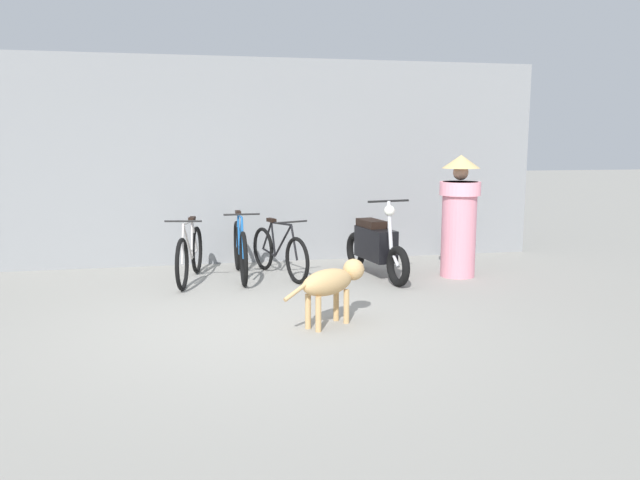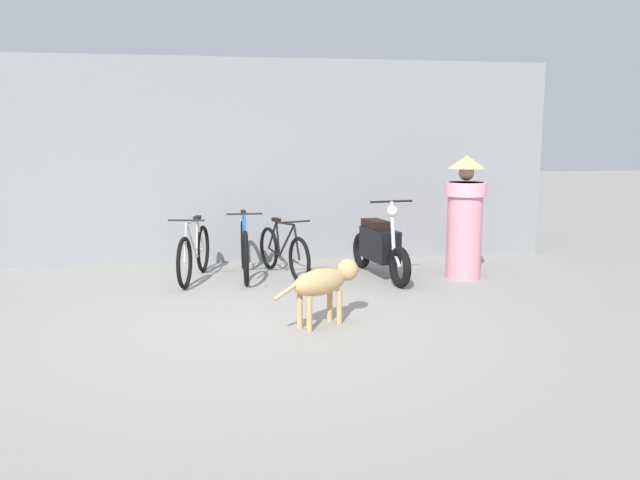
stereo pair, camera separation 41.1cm
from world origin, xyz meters
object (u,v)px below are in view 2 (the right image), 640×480
bicycle_0 (194,254)px  motorcycle (380,247)px  bicycle_1 (244,250)px  bicycle_2 (283,252)px  stray_dog (325,282)px  person_in_robes (465,215)px

bicycle_0 → motorcycle: (2.46, -0.23, 0.07)m
bicycle_1 → bicycle_2: 0.53m
bicycle_1 → motorcycle: motorcycle is taller
bicycle_0 → bicycle_1: bearing=108.3°
bicycle_1 → stray_dog: size_ratio=1.82×
bicycle_0 → stray_dog: bicycle_0 is taller
motorcycle → person_in_robes: 1.20m
bicycle_0 → bicycle_1: (0.66, 0.09, 0.02)m
stray_dog → person_in_robes: bearing=7.3°
bicycle_2 → bicycle_0: bearing=-105.5°
bicycle_1 → bicycle_0: bearing=-82.4°
bicycle_2 → stray_dog: (0.20, -2.36, 0.11)m
stray_dog → person_in_robes: 2.91m
stray_dog → bicycle_2: bearing=61.5°
bicycle_1 → motorcycle: size_ratio=0.98×
stray_dog → motorcycle: bearing=29.3°
person_in_robes → bicycle_0: bearing=-19.3°
bicycle_1 → person_in_robes: (2.91, -0.52, 0.48)m
bicycle_1 → stray_dog: bearing=16.8°
bicycle_0 → bicycle_2: 1.19m
bicycle_2 → person_in_robes: person_in_robes is taller
bicycle_2 → motorcycle: motorcycle is taller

